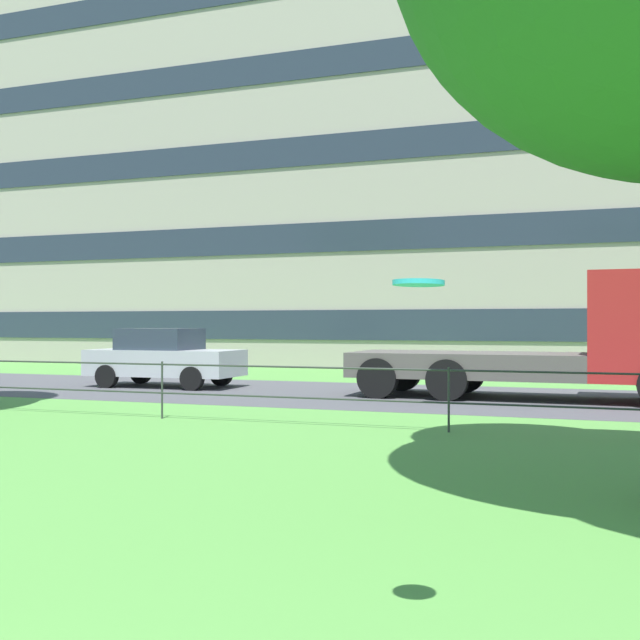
{
  "coord_description": "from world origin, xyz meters",
  "views": [
    {
      "loc": [
        4.73,
        -0.66,
        1.66
      ],
      "look_at": [
        2.09,
        6.6,
        1.7
      ],
      "focal_mm": 43.57,
      "sensor_mm": 36.0,
      "label": 1
    }
  ],
  "objects": [
    {
      "name": "park_fence",
      "position": [
        0.0,
        11.17,
        0.67
      ],
      "size": [
        35.34,
        0.04,
        1.0
      ],
      "color": "#333833",
      "rests_on": "ground"
    },
    {
      "name": "apartment_building_background",
      "position": [
        -5.37,
        32.04,
        9.9
      ],
      "size": [
        35.13,
        11.89,
        19.8
      ],
      "color": "#ADA393",
      "rests_on": "ground"
    },
    {
      "name": "flatbed_truck_center",
      "position": [
        4.04,
        16.99,
        1.22
      ],
      "size": [
        7.34,
        2.54,
        2.75
      ],
      "color": "#B22323",
      "rests_on": "ground"
    },
    {
      "name": "street_strip",
      "position": [
        0.0,
        16.77,
        0.0
      ],
      "size": [
        80.0,
        6.64,
        0.01
      ],
      "primitive_type": "cube",
      "color": "#4C4C51",
      "rests_on": "ground"
    },
    {
      "name": "car_silver_far_left",
      "position": [
        -6.12,
        17.12,
        0.78
      ],
      "size": [
        4.02,
        1.86,
        1.54
      ],
      "color": "#B7BABF",
      "rests_on": "ground"
    },
    {
      "name": "frisbee",
      "position": [
        3.84,
        3.28,
        1.87
      ],
      "size": [
        0.32,
        0.33,
        0.03
      ],
      "color": "#2DB2C6"
    }
  ]
}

